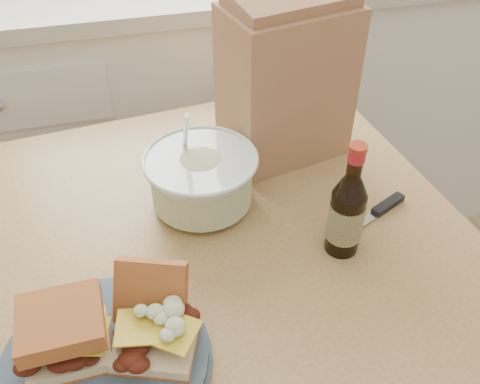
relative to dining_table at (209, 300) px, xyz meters
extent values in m
cube|color=silver|center=(0.10, 0.97, -0.22)|extent=(2.40, 0.60, 0.90)
cube|color=tan|center=(0.00, 0.00, 0.09)|extent=(1.04, 1.04, 0.04)
cube|color=tan|center=(-0.46, 0.37, -0.30)|extent=(0.07, 0.07, 0.74)
cube|color=tan|center=(0.37, 0.46, -0.30)|extent=(0.07, 0.07, 0.74)
cylinder|color=#3D5163|center=(-0.17, -0.16, 0.12)|extent=(0.29, 0.29, 0.02)
cube|color=beige|center=(-0.22, -0.14, 0.14)|extent=(0.11, 0.10, 0.02)
cube|color=yellow|center=(-0.22, -0.14, 0.18)|extent=(0.07, 0.07, 0.00)
cube|color=#AB5F2D|center=(-0.22, -0.14, 0.20)|extent=(0.11, 0.10, 0.03)
cube|color=beige|center=(-0.10, -0.17, 0.14)|extent=(0.14, 0.13, 0.02)
cube|color=yellow|center=(-0.10, -0.17, 0.18)|extent=(0.08, 0.08, 0.00)
cube|color=#AB5F2D|center=(-0.10, -0.10, 0.18)|extent=(0.12, 0.10, 0.09)
cone|color=white|center=(0.02, 0.13, 0.17)|extent=(0.20, 0.20, 0.10)
cylinder|color=silver|center=(0.02, 0.13, 0.16)|extent=(0.18, 0.18, 0.07)
torus|color=white|center=(0.02, 0.13, 0.22)|extent=(0.21, 0.21, 0.01)
cylinder|color=silver|center=(0.00, 0.16, 0.25)|extent=(0.01, 0.08, 0.14)
cylinder|color=black|center=(0.23, -0.03, 0.17)|extent=(0.06, 0.06, 0.12)
cone|color=black|center=(0.23, -0.03, 0.25)|extent=(0.06, 0.06, 0.04)
cylinder|color=black|center=(0.23, -0.03, 0.30)|extent=(0.02, 0.02, 0.05)
cylinder|color=red|center=(0.23, -0.03, 0.31)|extent=(0.03, 0.03, 0.02)
cylinder|color=#AC351F|center=(0.23, -0.03, 0.32)|extent=(0.03, 0.03, 0.01)
cylinder|color=#384221|center=(0.23, -0.03, 0.18)|extent=(0.06, 0.06, 0.07)
cube|color=silver|center=(0.27, 0.00, 0.12)|extent=(0.12, 0.07, 0.00)
cube|color=black|center=(0.35, 0.04, 0.12)|extent=(0.08, 0.05, 0.01)
cube|color=#AB7652|center=(0.22, 0.26, 0.27)|extent=(0.26, 0.20, 0.31)
camera|label=1|loc=(-0.09, -0.60, 0.78)|focal=40.00mm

